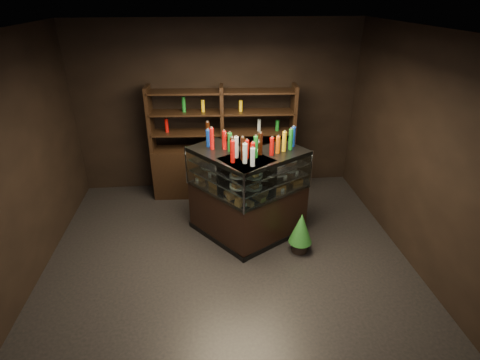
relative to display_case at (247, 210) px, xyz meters
name	(u,v)px	position (x,y,z in m)	size (l,w,h in m)	color
ground	(229,265)	(-0.32, -0.66, -0.46)	(5.00, 5.00, 0.00)	black
room_shell	(227,131)	(-0.32, -0.66, 1.48)	(5.02, 5.02, 3.01)	black
display_case	(247,210)	(0.00, 0.00, 0.00)	(1.83, 1.38, 1.37)	black
food_display	(247,174)	(0.00, 0.00, 0.61)	(1.48, 1.01, 0.43)	#DD894F
bottles_top	(247,144)	(0.00, 0.00, 1.04)	(1.31, 0.87, 0.30)	black
potted_conifer	(301,228)	(0.72, -0.45, -0.06)	(0.33, 0.33, 0.71)	black
back_shelving	(223,164)	(-0.27, 1.39, 0.14)	(2.50, 0.57, 2.00)	black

